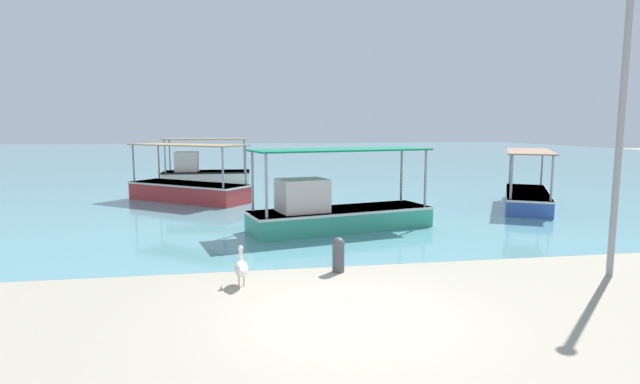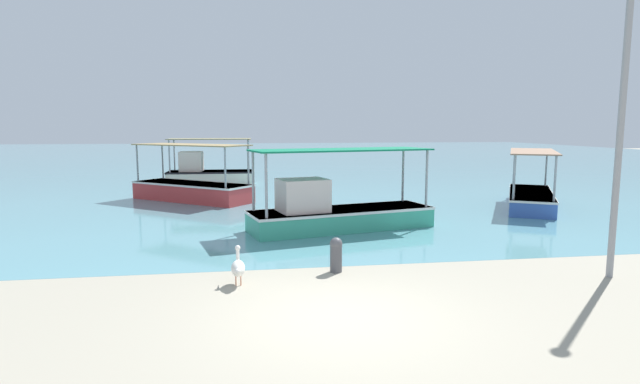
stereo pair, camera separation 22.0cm
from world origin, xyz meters
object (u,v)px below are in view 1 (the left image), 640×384
Objects in this scene: fishing_boat_near_right at (527,195)px; lamp_post at (622,114)px; fishing_boat_far_left at (189,189)px; fishing_boat_outer at (203,173)px; mooring_bollard at (338,253)px; pelican at (241,268)px; fishing_boat_near_left at (334,210)px.

fishing_boat_near_right is 0.91× the size of lamp_post.
fishing_boat_far_left is at bearing 128.00° from lamp_post.
fishing_boat_outer is at bearing 142.98° from fishing_boat_near_right.
fishing_boat_near_right is 7.27× the size of mooring_bollard.
mooring_bollard is (2.15, 0.63, 0.04)m from pelican.
fishing_boat_outer is 21.77m from lamp_post.
pelican is 1.02× the size of mooring_bollard.
pelican is at bearing -143.97° from fishing_boat_near_right.
pelican reaches higher than mooring_bollard.
fishing_boat_outer is (-13.49, 10.18, 0.20)m from fishing_boat_near_right.
fishing_boat_near_right is 0.93× the size of fishing_boat_near_left.
fishing_boat_near_left reaches higher than fishing_boat_far_left.
lamp_post is at bearing -4.36° from pelican.
fishing_boat_near_right is 1.19× the size of fishing_boat_outer.
mooring_bollard is (-0.80, -4.56, -0.20)m from fishing_boat_near_left.
lamp_post is (4.99, -5.79, 2.87)m from fishing_boat_near_left.
fishing_boat_near_left is at bearing 130.76° from lamp_post.
fishing_boat_outer is 0.77× the size of lamp_post.
lamp_post is 6.67m from mooring_bollard.
fishing_boat_far_left is at bearing 99.89° from pelican.
fishing_boat_outer is 18.69m from pelican.
fishing_boat_outer reaches higher than mooring_bollard.
lamp_post reaches higher than fishing_boat_near_right.
fishing_boat_outer is at bearing 102.78° from mooring_bollard.
pelican is 8.55m from lamp_post.
mooring_bollard is at bearing 167.97° from lamp_post.
fishing_boat_far_left is 7.04× the size of mooring_bollard.
lamp_post is (7.94, -0.60, 3.11)m from pelican.
fishing_boat_outer is (0.22, 6.28, 0.14)m from fishing_boat_far_left.
fishing_boat_near_left is at bearing -54.41° from fishing_boat_far_left.
fishing_boat_far_left is 14.26m from fishing_boat_near_right.
pelican is 0.13× the size of lamp_post.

